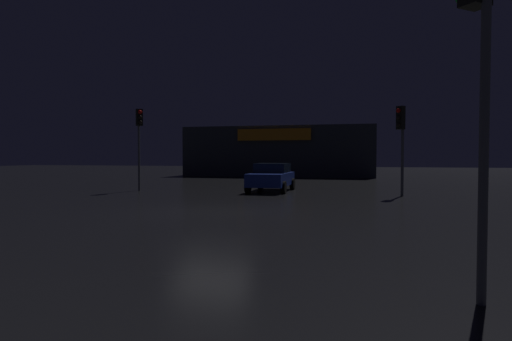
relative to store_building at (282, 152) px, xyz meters
name	(u,v)px	position (x,y,z in m)	size (l,w,h in m)	color
ground_plane	(211,212)	(2.65, -26.50, -2.23)	(120.00, 120.00, 0.00)	black
store_building	(282,152)	(0.00, 0.00, 0.00)	(16.94, 7.52, 4.46)	#33383D
traffic_signal_main	(477,26)	(8.80, -33.84, 1.18)	(0.41, 0.43, 4.54)	#595B60
traffic_signal_cross_left	(401,130)	(9.09, -19.28, 0.75)	(0.42, 0.43, 4.07)	#595B60
traffic_signal_cross_right	(139,129)	(-3.91, -19.41, 1.00)	(0.42, 0.42, 4.27)	#595B60
car_near	(271,177)	(2.83, -17.97, -1.48)	(2.02, 3.96, 1.44)	navy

